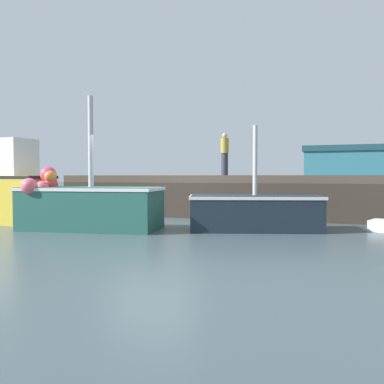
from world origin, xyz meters
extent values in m
cube|color=#3D4C51|center=(0.00, 0.00, -0.05)|extent=(120.00, 160.00, 0.10)
cube|color=#473D33|center=(2.22, 6.23, 1.32)|extent=(14.02, 7.33, 0.25)
cube|color=#312A23|center=(2.22, 2.68, 0.60)|extent=(14.02, 0.24, 1.19)
cylinder|color=#312A23|center=(-4.39, 2.79, 0.60)|extent=(0.34, 0.34, 1.19)
cylinder|color=#312A23|center=(2.22, 2.79, 0.60)|extent=(0.34, 0.34, 1.19)
cylinder|color=#312A23|center=(-1.99, 9.68, 0.60)|extent=(0.34, 0.34, 1.19)
cylinder|color=#312A23|center=(6.42, 9.68, 0.60)|extent=(0.34, 0.34, 1.19)
cylinder|color=#312A23|center=(-1.09, 2.79, 0.60)|extent=(6.64, 0.17, 1.12)
cube|color=silver|center=(-4.58, -0.56, 1.97)|extent=(1.86, 1.12, 1.08)
cube|color=#23564C|center=(-1.30, -0.98, 0.56)|extent=(3.78, 2.06, 1.13)
cube|color=silver|center=(-1.30, -0.98, 1.08)|extent=(3.86, 2.11, 0.08)
cylinder|color=#B7B7BC|center=(-1.30, -0.98, 2.33)|extent=(0.14, 0.14, 2.41)
sphere|color=red|center=(-2.60, -0.97, 1.19)|extent=(0.40, 0.40, 0.40)
sphere|color=#EA5B70|center=(-2.53, -1.89, 1.16)|extent=(0.42, 0.42, 0.42)
sphere|color=#EA5B70|center=(-2.67, -1.24, 1.10)|extent=(0.37, 0.37, 0.37)
sphere|color=#DB3866|center=(-2.68, -0.97, 1.46)|extent=(0.44, 0.44, 0.44)
sphere|color=orange|center=(-2.57, -1.03, 1.41)|extent=(0.35, 0.35, 0.35)
cube|color=#19232D|center=(2.84, 0.28, 0.46)|extent=(3.58, 2.29, 0.92)
cube|color=silver|center=(2.84, 0.28, 0.87)|extent=(3.65, 2.34, 0.08)
cylinder|color=#B7B7BC|center=(2.84, 0.28, 1.83)|extent=(0.12, 0.12, 1.81)
cylinder|color=#2D3342|center=(0.30, 6.70, 1.92)|extent=(0.29, 0.29, 0.94)
cylinder|color=#9E9333|center=(0.30, 6.70, 2.70)|extent=(0.34, 0.34, 0.63)
sphere|color=tan|center=(0.30, 6.70, 3.13)|extent=(0.22, 0.22, 0.22)
cube|color=#2D6B7A|center=(6.28, 29.12, 1.75)|extent=(8.38, 6.00, 3.50)
cube|color=#1B4049|center=(6.28, 29.12, 3.75)|extent=(8.71, 6.24, 0.50)
camera|label=1|loc=(4.89, -10.49, 1.42)|focal=38.95mm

